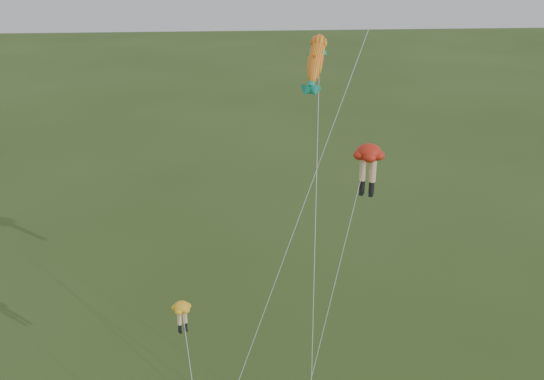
{
  "coord_description": "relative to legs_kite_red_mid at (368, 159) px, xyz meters",
  "views": [
    {
      "loc": [
        -1.87,
        -24.56,
        23.75
      ],
      "look_at": [
        0.47,
        6.0,
        11.05
      ],
      "focal_mm": 40.0,
      "sensor_mm": 36.0,
      "label": 1
    }
  ],
  "objects": [
    {
      "name": "legs_kite_yellow",
      "position": [
        -9.4,
        -2.66,
        -6.94
      ],
      "size": [
        1.89,
        5.58,
        7.36
      ],
      "rotation": [
        0.0,
        0.0,
        0.5
      ],
      "color": "yellow",
      "rests_on": "ground"
    },
    {
      "name": "fish_kite",
      "position": [
        -2.45,
        2.03,
        4.49
      ],
      "size": [
        2.02,
        10.09,
        19.63
      ],
      "rotation": [
        0.79,
        0.0,
        -0.32
      ],
      "color": "gold",
      "rests_on": "ground"
    },
    {
      "name": "legs_kite_red_mid",
      "position": [
        0.0,
        0.0,
        0.0
      ],
      "size": [
        4.92,
        5.14,
        14.41
      ],
      "rotation": [
        0.0,
        0.0,
        -0.45
      ],
      "color": "red",
      "rests_on": "ground"
    }
  ]
}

